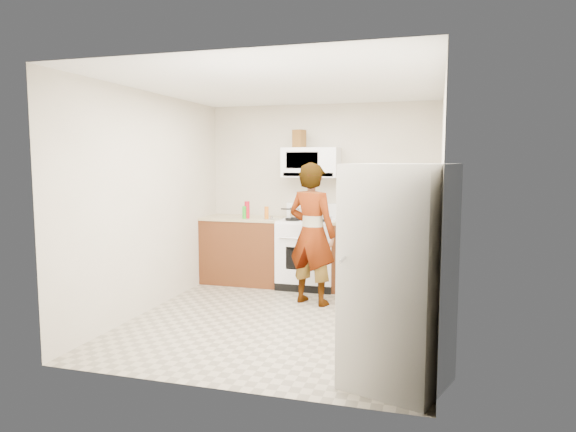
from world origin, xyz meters
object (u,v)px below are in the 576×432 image
at_px(fridge, 399,276).
at_px(kettle, 365,214).
at_px(person, 312,234).
at_px(saucepan, 298,212).
at_px(microwave, 311,162).
at_px(gas_range, 308,252).

distance_m(fridge, kettle, 3.00).
xyz_separation_m(person, fridge, (1.16, -2.02, -0.00)).
height_order(person, kettle, person).
distance_m(person, fridge, 2.33).
xyz_separation_m(person, kettle, (0.51, 0.91, 0.17)).
bearing_deg(saucepan, person, -65.06).
bearing_deg(microwave, gas_range, -90.00).
bearing_deg(fridge, microwave, 134.25).
distance_m(microwave, fridge, 3.36).
bearing_deg(fridge, person, 138.72).
bearing_deg(microwave, person, -75.48).
bearing_deg(kettle, microwave, -178.70).
relative_size(person, kettle, 10.28).
xyz_separation_m(gas_range, microwave, (0.00, 0.13, 1.21)).
height_order(person, fridge, person).
distance_m(person, saucepan, 1.00).
relative_size(fridge, saucepan, 7.64).
distance_m(gas_range, microwave, 1.22).
bearing_deg(person, microwave, -57.70).
distance_m(person, kettle, 1.05).
relative_size(microwave, fridge, 0.45).
relative_size(gas_range, person, 0.66).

